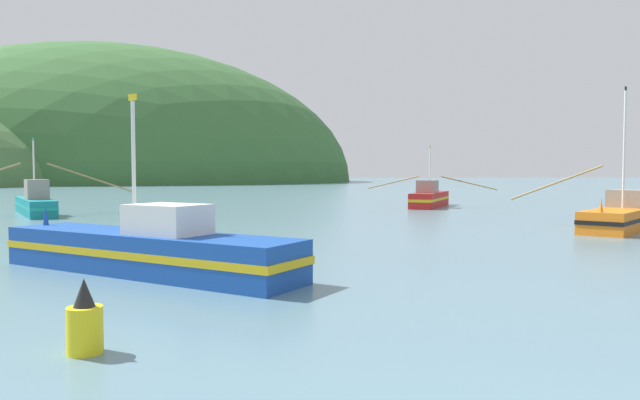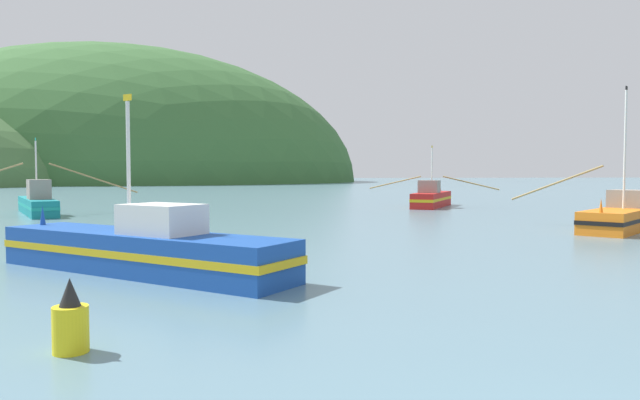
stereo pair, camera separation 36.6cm
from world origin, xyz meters
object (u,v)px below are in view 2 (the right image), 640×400
Objects in this scene: fishing_boat_teal at (37,203)px; fishing_boat_red at (431,198)px; channel_buoy at (70,323)px; fishing_boat_orange at (624,216)px; fishing_boat_blue at (142,249)px.

fishing_boat_red is at bearing -105.44° from fishing_boat_teal.
fishing_boat_teal reaches higher than channel_buoy.
fishing_boat_orange reaches higher than fishing_boat_blue.
fishing_boat_orange reaches higher than fishing_boat_teal.
channel_buoy is at bearing 175.03° from fishing_boat_teal.
fishing_boat_teal is at bearing -65.52° from fishing_boat_orange.
fishing_boat_red is 7.68× the size of channel_buoy.
fishing_boat_teal is at bearing 107.67° from channel_buoy.
fishing_boat_blue is 8.04m from channel_buoy.
fishing_boat_orange is 0.97× the size of fishing_boat_red.
fishing_boat_blue is at bearing -17.41° from fishing_boat_orange.
fishing_boat_orange is at bearing -138.51° from fishing_boat_teal.
fishing_boat_orange is at bearing -117.44° from fishing_boat_blue.
fishing_boat_orange is at bearing 36.43° from channel_buoy.
channel_buoy is at bearing 129.67° from fishing_boat_blue.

